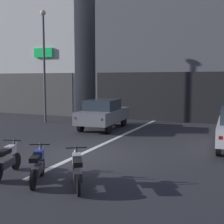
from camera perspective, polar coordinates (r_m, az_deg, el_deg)
name	(u,v)px	position (r m, az deg, el deg)	size (l,w,h in m)	color
ground_plane	(79,155)	(11.24, -6.21, -8.02)	(120.00, 120.00, 0.00)	#2B2B30
lane_centre_line	(134,130)	(16.61, 4.09, -3.37)	(0.20, 18.00, 0.01)	silver
building_corner_left	(58,42)	(28.20, -10.07, 12.64)	(8.02, 8.17, 11.99)	silver
car_grey_crossing_near	(103,113)	(16.82, -1.66, -0.21)	(2.06, 4.22, 1.64)	black
street_lamp	(44,55)	(20.06, -12.56, 10.32)	(0.36, 0.36, 7.02)	#47474C
motorcycle_white_row_leftmost	(7,160)	(9.33, -18.92, -8.39)	(0.63, 1.63, 0.98)	black
motorcycle_blue_row_left_mid	(38,165)	(8.50, -13.67, -9.65)	(0.80, 1.54, 0.98)	black
motorcycle_silver_row_centre	(77,170)	(7.94, -6.50, -10.64)	(0.96, 1.45, 0.98)	black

